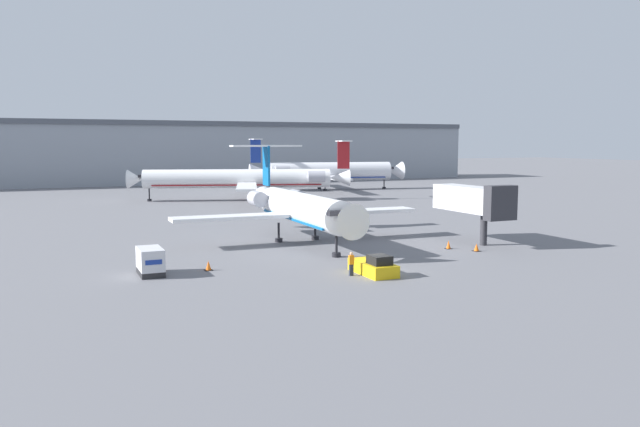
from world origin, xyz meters
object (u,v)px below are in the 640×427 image
object	(u,v)px
luggage_cart	(150,261)
traffic_cone_mid	(477,248)
airplane_parked_far_left	(327,172)
traffic_cone_left	(208,266)
airplane_parked_far_right	(244,179)
airplane_main	(299,207)
traffic_cone_right	(449,245)
jet_bridge	(474,200)
pushback_tug	(374,267)
worker_near_tug	(351,263)

from	to	relation	value
luggage_cart	traffic_cone_mid	distance (m)	30.18
traffic_cone_mid	airplane_parked_far_left	world-z (taller)	airplane_parked_far_left
traffic_cone_left	airplane_parked_far_right	xyz separation A→B (m)	(20.82, 58.38, 3.53)
airplane_parked_far_left	traffic_cone_mid	bearing A→B (deg)	-104.18
airplane_main	traffic_cone_right	distance (m)	15.63
jet_bridge	airplane_parked_far_left	bearing A→B (deg)	77.13
airplane_main	traffic_cone_left	bearing A→B (deg)	-139.14
traffic_cone_left	pushback_tug	bearing A→B (deg)	-30.17
jet_bridge	luggage_cart	bearing A→B (deg)	-175.27
worker_near_tug	airplane_parked_far_left	size ratio (longest dim) A/B	0.05
pushback_tug	traffic_cone_mid	size ratio (longest dim) A/B	6.33
airplane_main	airplane_parked_far_left	bearing A→B (deg)	63.23
luggage_cart	airplane_parked_far_left	bearing A→B (deg)	56.68
pushback_tug	worker_near_tug	size ratio (longest dim) A/B	2.53
airplane_main	traffic_cone_right	xyz separation A→B (m)	(11.67, -9.88, -3.24)
traffic_cone_left	traffic_cone_mid	world-z (taller)	traffic_cone_left
luggage_cart	jet_bridge	size ratio (longest dim) A/B	0.33
traffic_cone_right	jet_bridge	distance (m)	6.42
airplane_main	airplane_parked_far_left	distance (m)	72.81
traffic_cone_mid	pushback_tug	bearing A→B (deg)	-159.58
traffic_cone_right	airplane_parked_far_right	world-z (taller)	airplane_parked_far_right
worker_near_tug	traffic_cone_mid	bearing A→B (deg)	17.47
pushback_tug	traffic_cone_right	distance (m)	14.45
luggage_cart	worker_near_tug	size ratio (longest dim) A/B	1.77
traffic_cone_right	traffic_cone_mid	size ratio (longest dim) A/B	1.10
airplane_main	traffic_cone_left	distance (m)	16.53
airplane_main	traffic_cone_left	world-z (taller)	airplane_main
luggage_cart	airplane_main	bearing A→B (deg)	31.93
worker_near_tug	traffic_cone_right	size ratio (longest dim) A/B	2.28
worker_near_tug	luggage_cart	bearing A→B (deg)	155.09
traffic_cone_left	traffic_cone_mid	bearing A→B (deg)	-3.32
traffic_cone_mid	traffic_cone_right	bearing A→B (deg)	126.78
worker_near_tug	airplane_main	bearing A→B (deg)	81.44
worker_near_tug	airplane_parked_far_left	distance (m)	89.44
traffic_cone_left	traffic_cone_right	bearing A→B (deg)	1.72
airplane_parked_far_left	airplane_parked_far_right	size ratio (longest dim) A/B	0.89
luggage_cart	airplane_parked_far_left	xyz separation A→B (m)	(49.61, 75.48, 2.94)
pushback_tug	traffic_cone_mid	bearing A→B (deg)	20.42
traffic_cone_right	airplane_parked_far_right	distance (m)	57.85
luggage_cart	worker_near_tug	world-z (taller)	luggage_cart
pushback_tug	luggage_cart	size ratio (longest dim) A/B	1.43
pushback_tug	luggage_cart	world-z (taller)	luggage_cart
airplane_main	jet_bridge	size ratio (longest dim) A/B	2.61
traffic_cone_left	traffic_cone_mid	size ratio (longest dim) A/B	1.06
airplane_main	worker_near_tug	world-z (taller)	airplane_main
pushback_tug	airplane_parked_far_left	bearing A→B (deg)	67.85
worker_near_tug	airplane_parked_far_left	xyz separation A→B (m)	(35.37, 82.10, 3.02)
traffic_cone_right	worker_near_tug	bearing A→B (deg)	-153.17
traffic_cone_mid	jet_bridge	size ratio (longest dim) A/B	0.07
traffic_cone_right	airplane_parked_far_right	size ratio (longest dim) A/B	0.02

